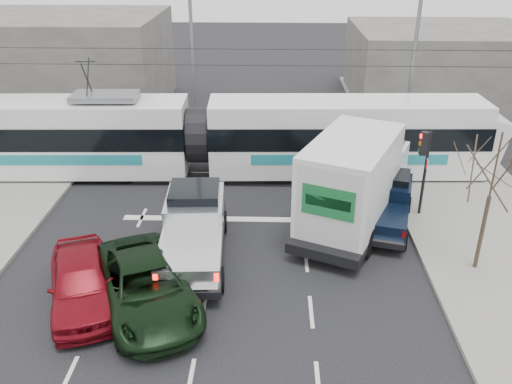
{
  "coord_description": "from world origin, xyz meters",
  "views": [
    {
      "loc": [
        0.39,
        -13.75,
        10.79
      ],
      "look_at": [
        -0.19,
        4.89,
        1.8
      ],
      "focal_mm": 38.0,
      "sensor_mm": 36.0,
      "label": 1
    }
  ],
  "objects_px": {
    "traffic_signal": "(424,156)",
    "red_car": "(81,281)",
    "street_lamp_near": "(410,56)",
    "navy_pickup": "(388,202)",
    "bare_tree": "(495,172)",
    "box_truck": "(355,182)",
    "silver_pickup": "(194,226)",
    "green_car": "(146,286)",
    "street_lamp_far": "(189,47)",
    "tram": "(197,137)"
  },
  "relations": [
    {
      "from": "bare_tree",
      "to": "silver_pickup",
      "type": "xyz_separation_m",
      "value": [
        -10.0,
        0.88,
        -2.66
      ]
    },
    {
      "from": "silver_pickup",
      "to": "red_car",
      "type": "bearing_deg",
      "value": -138.8
    },
    {
      "from": "street_lamp_far",
      "to": "tram",
      "type": "bearing_deg",
      "value": -79.34
    },
    {
      "from": "traffic_signal",
      "to": "navy_pickup",
      "type": "xyz_separation_m",
      "value": [
        -1.39,
        -0.68,
        -1.76
      ]
    },
    {
      "from": "box_truck",
      "to": "green_car",
      "type": "relative_size",
      "value": 1.44
    },
    {
      "from": "street_lamp_near",
      "to": "navy_pickup",
      "type": "height_order",
      "value": "street_lamp_near"
    },
    {
      "from": "street_lamp_far",
      "to": "silver_pickup",
      "type": "height_order",
      "value": "street_lamp_far"
    },
    {
      "from": "street_lamp_far",
      "to": "box_truck",
      "type": "relative_size",
      "value": 1.09
    },
    {
      "from": "bare_tree",
      "to": "street_lamp_near",
      "type": "bearing_deg",
      "value": 91.42
    },
    {
      "from": "tram",
      "to": "navy_pickup",
      "type": "relative_size",
      "value": 5.44
    },
    {
      "from": "bare_tree",
      "to": "red_car",
      "type": "xyz_separation_m",
      "value": [
        -13.18,
        -2.25,
        -2.97
      ]
    },
    {
      "from": "bare_tree",
      "to": "street_lamp_near",
      "type": "xyz_separation_m",
      "value": [
        -0.29,
        11.5,
        1.32
      ]
    },
    {
      "from": "street_lamp_near",
      "to": "box_truck",
      "type": "height_order",
      "value": "street_lamp_near"
    },
    {
      "from": "green_car",
      "to": "navy_pickup",
      "type": "bearing_deg",
      "value": 8.89
    },
    {
      "from": "green_car",
      "to": "street_lamp_far",
      "type": "bearing_deg",
      "value": 67.75
    },
    {
      "from": "street_lamp_near",
      "to": "street_lamp_far",
      "type": "relative_size",
      "value": 1.0
    },
    {
      "from": "traffic_signal",
      "to": "silver_pickup",
      "type": "bearing_deg",
      "value": -160.63
    },
    {
      "from": "street_lamp_near",
      "to": "navy_pickup",
      "type": "bearing_deg",
      "value": -105.27
    },
    {
      "from": "silver_pickup",
      "to": "bare_tree",
      "type": "bearing_deg",
      "value": -8.35
    },
    {
      "from": "street_lamp_near",
      "to": "box_truck",
      "type": "xyz_separation_m",
      "value": [
        -3.63,
        -8.31,
        -3.18
      ]
    },
    {
      "from": "tram",
      "to": "red_car",
      "type": "bearing_deg",
      "value": -105.16
    },
    {
      "from": "traffic_signal",
      "to": "street_lamp_near",
      "type": "distance_m",
      "value": 7.91
    },
    {
      "from": "silver_pickup",
      "to": "green_car",
      "type": "distance_m",
      "value": 3.46
    },
    {
      "from": "box_truck",
      "to": "red_car",
      "type": "height_order",
      "value": "box_truck"
    },
    {
      "from": "street_lamp_far",
      "to": "red_car",
      "type": "height_order",
      "value": "street_lamp_far"
    },
    {
      "from": "green_car",
      "to": "tram",
      "type": "bearing_deg",
      "value": 63.43
    },
    {
      "from": "street_lamp_far",
      "to": "red_car",
      "type": "relative_size",
      "value": 1.87
    },
    {
      "from": "traffic_signal",
      "to": "silver_pickup",
      "type": "xyz_separation_m",
      "value": [
        -8.87,
        -3.12,
        -1.61
      ]
    },
    {
      "from": "navy_pickup",
      "to": "red_car",
      "type": "bearing_deg",
      "value": -137.61
    },
    {
      "from": "bare_tree",
      "to": "box_truck",
      "type": "height_order",
      "value": "bare_tree"
    },
    {
      "from": "traffic_signal",
      "to": "red_car",
      "type": "xyz_separation_m",
      "value": [
        -12.05,
        -6.25,
        -1.92
      ]
    },
    {
      "from": "navy_pickup",
      "to": "green_car",
      "type": "xyz_separation_m",
      "value": [
        -8.57,
        -5.7,
        -0.19
      ]
    },
    {
      "from": "tram",
      "to": "red_car",
      "type": "relative_size",
      "value": 5.63
    },
    {
      "from": "traffic_signal",
      "to": "box_truck",
      "type": "height_order",
      "value": "box_truck"
    },
    {
      "from": "red_car",
      "to": "navy_pickup",
      "type": "bearing_deg",
      "value": 7.31
    },
    {
      "from": "navy_pickup",
      "to": "red_car",
      "type": "relative_size",
      "value": 1.04
    },
    {
      "from": "green_car",
      "to": "traffic_signal",
      "type": "bearing_deg",
      "value": 7.91
    },
    {
      "from": "street_lamp_near",
      "to": "green_car",
      "type": "height_order",
      "value": "street_lamp_near"
    },
    {
      "from": "street_lamp_far",
      "to": "street_lamp_near",
      "type": "bearing_deg",
      "value": -9.87
    },
    {
      "from": "bare_tree",
      "to": "navy_pickup",
      "type": "bearing_deg",
      "value": 127.25
    },
    {
      "from": "tram",
      "to": "red_car",
      "type": "xyz_separation_m",
      "value": [
        -2.42,
        -10.3,
        -1.14
      ]
    },
    {
      "from": "tram",
      "to": "box_truck",
      "type": "distance_m",
      "value": 8.39
    },
    {
      "from": "box_truck",
      "to": "green_car",
      "type": "distance_m",
      "value": 9.16
    },
    {
      "from": "green_car",
      "to": "red_car",
      "type": "bearing_deg",
      "value": 151.43
    },
    {
      "from": "traffic_signal",
      "to": "street_lamp_far",
      "type": "xyz_separation_m",
      "value": [
        -10.66,
        9.5,
        2.37
      ]
    },
    {
      "from": "street_lamp_far",
      "to": "tram",
      "type": "height_order",
      "value": "street_lamp_far"
    },
    {
      "from": "traffic_signal",
      "to": "green_car",
      "type": "relative_size",
      "value": 0.63
    },
    {
      "from": "tram",
      "to": "green_car",
      "type": "xyz_separation_m",
      "value": [
        -0.33,
        -10.44,
        -1.17
      ]
    },
    {
      "from": "box_truck",
      "to": "red_car",
      "type": "relative_size",
      "value": 1.7
    },
    {
      "from": "bare_tree",
      "to": "green_car",
      "type": "distance_m",
      "value": 11.74
    }
  ]
}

